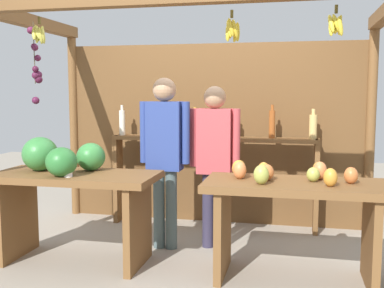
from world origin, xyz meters
The scene contains 7 objects.
ground_plane centered at (0.00, 0.00, 0.00)m, with size 12.00×12.00×0.00m, color gray.
market_stall centered at (-0.01, 0.41, 1.30)m, with size 3.51×1.85×2.25m.
fruit_counter_left centered at (-0.99, -0.65, 0.70)m, with size 1.42×0.66×1.09m.
fruit_counter_right centered at (0.92, -0.65, 0.61)m, with size 1.42×0.64×0.94m.
bottle_shelf_unit centered at (0.06, 0.65, 0.81)m, with size 2.25×0.22×1.35m.
vendor_man centered at (-0.27, -0.14, 0.97)m, with size 0.48×0.22×1.62m.
vendor_woman centered at (0.18, -0.02, 0.92)m, with size 0.48×0.21×1.54m.
Camera 1 is at (0.91, -4.30, 1.48)m, focal length 43.49 mm.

